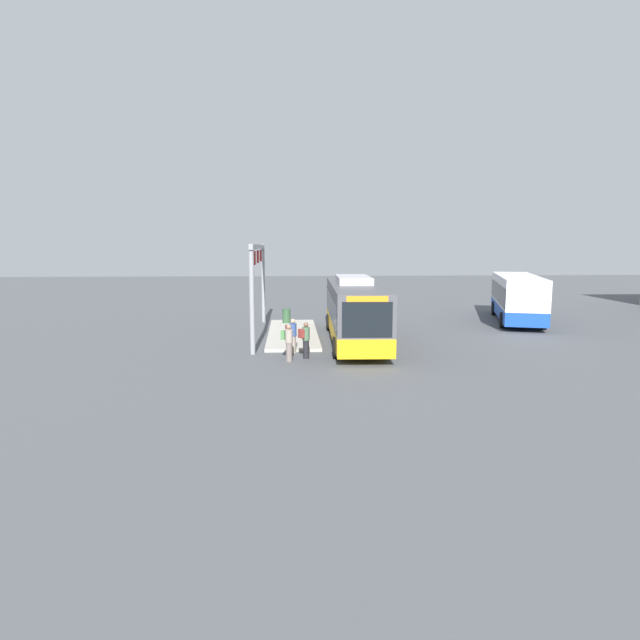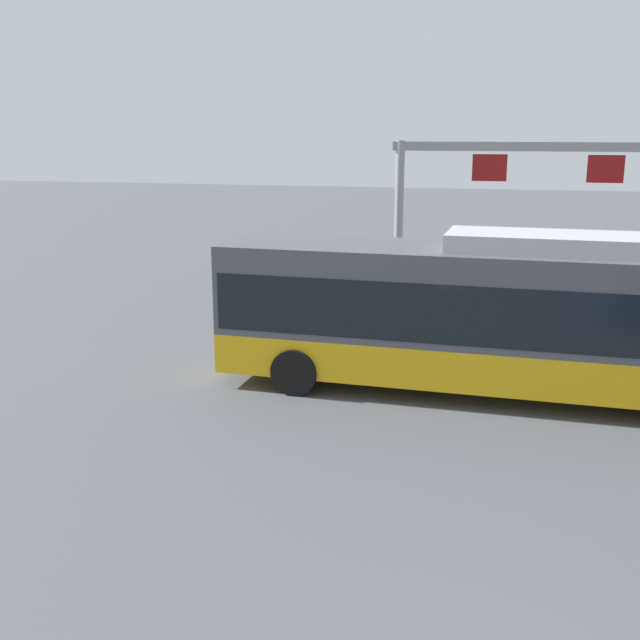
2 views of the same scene
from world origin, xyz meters
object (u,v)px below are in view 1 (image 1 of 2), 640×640
person_boarding (288,342)px  person_waiting_near (292,335)px  person_waiting_mid (305,339)px  trash_bin (286,316)px  bus_main (354,308)px  bus_background_left (517,295)px

person_boarding → person_waiting_near: (-1.73, 0.19, 0.00)m
person_waiting_near → person_waiting_mid: same height
person_boarding → person_waiting_near: bearing=110.1°
trash_bin → bus_main: bearing=31.3°
person_waiting_mid → bus_main: bearing=22.3°
trash_bin → person_waiting_near: bearing=2.2°
person_waiting_mid → bus_background_left: bearing=3.3°
person_boarding → trash_bin: person_boarding is taller
bus_background_left → person_boarding: bus_background_left is taller
bus_background_left → person_boarding: bearing=-36.2°
person_boarding → trash_bin: bearing=117.1°
bus_background_left → person_waiting_near: (9.87, -15.26, -0.89)m
person_waiting_near → bus_main: bearing=29.9°
bus_main → trash_bin: bearing=-146.7°
bus_main → person_waiting_mid: size_ratio=7.22×
bus_background_left → person_waiting_near: bus_background_left is taller
person_boarding → bus_main: bearing=79.0°
person_waiting_near → trash_bin: size_ratio=1.86×
bus_main → trash_bin: (-6.02, -3.67, -1.20)m
bus_background_left → person_waiting_mid: bearing=-36.1°
bus_background_left → trash_bin: size_ratio=11.83×
bus_background_left → bus_main: bearing=-42.7°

